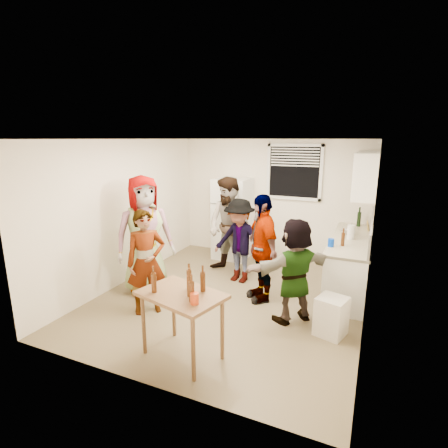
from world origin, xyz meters
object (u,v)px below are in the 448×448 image
at_px(serving_table, 183,355).
at_px(guest_orange, 292,319).
at_px(blue_cup, 331,247).
at_px(trash_bin, 331,317).
at_px(beer_bottle_counter, 342,246).
at_px(beer_bottle_table, 190,296).
at_px(guest_back_right, 239,281).
at_px(guest_back_left, 229,273).
at_px(guest_grey, 148,291).
at_px(wine_bottle, 358,226).
at_px(guest_black, 260,298).
at_px(kettle, 350,235).
at_px(refrigerator, 232,219).
at_px(guest_stripe, 149,311).
at_px(red_cup, 195,304).

distance_m(serving_table, guest_orange, 1.69).
relative_size(blue_cup, trash_bin, 0.24).
relative_size(beer_bottle_counter, serving_table, 0.22).
bearing_deg(beer_bottle_table, blue_cup, 60.66).
xyz_separation_m(serving_table, guest_back_right, (-0.22, 2.36, 0.00)).
bearing_deg(guest_back_right, guest_back_left, 147.15).
bearing_deg(guest_grey, serving_table, -93.62).
bearing_deg(wine_bottle, beer_bottle_table, -112.56).
xyz_separation_m(guest_back_right, guest_orange, (1.21, -1.00, 0.00)).
distance_m(trash_bin, guest_back_left, 2.53).
height_order(guest_black, guest_orange, guest_orange).
bearing_deg(trash_bin, kettle, 88.98).
bearing_deg(refrigerator, guest_black, -55.02).
bearing_deg(beer_bottle_table, guest_back_right, 98.10).
bearing_deg(guest_back_left, guest_stripe, -87.76).
relative_size(wine_bottle, guest_black, 0.16).
bearing_deg(wine_bottle, beer_bottle_counter, -96.10).
xyz_separation_m(guest_stripe, guest_back_right, (0.81, 1.61, 0.00)).
relative_size(guest_back_left, guest_orange, 1.24).
height_order(blue_cup, guest_grey, blue_cup).
bearing_deg(guest_back_left, wine_bottle, 43.08).
distance_m(blue_cup, serving_table, 2.71).
xyz_separation_m(red_cup, guest_back_right, (-0.48, 2.53, -0.80)).
bearing_deg(blue_cup, guest_grey, -163.34).
bearing_deg(guest_back_right, refrigerator, 126.34).
bearing_deg(trash_bin, serving_table, -142.37).
relative_size(red_cup, guest_orange, 0.08).
xyz_separation_m(blue_cup, beer_bottle_table, (-1.23, -2.19, -0.10)).
height_order(red_cup, guest_back_right, red_cup).
bearing_deg(beer_bottle_counter, blue_cup, -144.10).
relative_size(serving_table, red_cup, 7.80).
bearing_deg(blue_cup, wine_bottle, 78.47).
distance_m(beer_bottle_table, guest_stripe, 1.60).
height_order(red_cup, guest_orange, red_cup).
bearing_deg(serving_table, guest_orange, 54.02).
height_order(guest_stripe, guest_orange, guest_orange).
bearing_deg(trash_bin, wine_bottle, 86.99).
bearing_deg(refrigerator, trash_bin, -44.88).
xyz_separation_m(kettle, guest_back_left, (-2.09, -0.35, -0.90)).
xyz_separation_m(trash_bin, serving_table, (-1.53, -1.18, -0.25)).
bearing_deg(guest_back_right, trash_bin, -25.28).
distance_m(blue_cup, guest_stripe, 2.92).
height_order(refrigerator, serving_table, refrigerator).
bearing_deg(guest_stripe, guest_back_left, 29.10).
distance_m(beer_bottle_table, red_cup, 0.20).
xyz_separation_m(kettle, beer_bottle_counter, (-0.05, -0.70, 0.00)).
distance_m(guest_stripe, guest_back_right, 1.81).
height_order(kettle, guest_back_left, kettle).
height_order(refrigerator, red_cup, refrigerator).
bearing_deg(beer_bottle_table, guest_back_left, 103.67).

